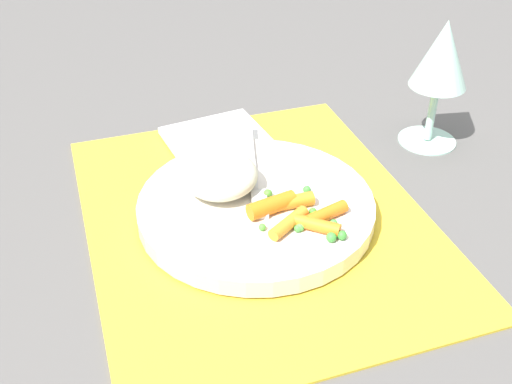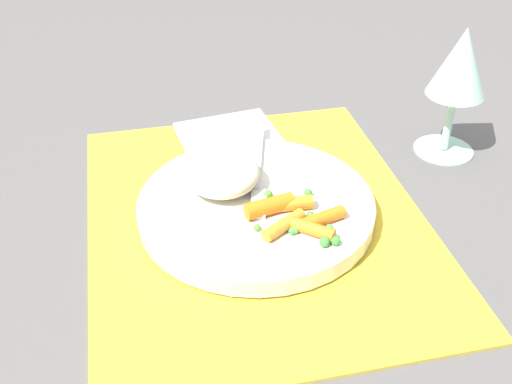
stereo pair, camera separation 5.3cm
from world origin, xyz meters
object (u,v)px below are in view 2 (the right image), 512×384
object	(u,v)px
napkin	(226,135)
carrot_portion	(292,214)
fork	(258,175)
plate	(256,207)
wine_glass	(460,68)
rice_mound	(222,173)

from	to	relation	value
napkin	carrot_portion	bearing A→B (deg)	8.22
carrot_portion	fork	size ratio (longest dim) A/B	0.52
plate	fork	distance (m)	0.04
plate	wine_glass	size ratio (longest dim) A/B	1.56
plate	napkin	distance (m)	0.16
wine_glass	napkin	bearing A→B (deg)	-106.90
carrot_portion	wine_glass	distance (m)	0.27
wine_glass	napkin	xyz separation A→B (m)	(-0.08, -0.26, -0.10)
rice_mound	carrot_portion	xyz separation A→B (m)	(0.07, 0.06, -0.01)
carrot_portion	fork	bearing A→B (deg)	-168.54
carrot_portion	fork	xyz separation A→B (m)	(-0.08, -0.02, -0.00)
wine_glass	napkin	distance (m)	0.29
plate	fork	xyz separation A→B (m)	(-0.04, 0.01, 0.01)
carrot_portion	napkin	distance (m)	0.21
plate	carrot_portion	world-z (taller)	carrot_portion
rice_mound	carrot_portion	size ratio (longest dim) A/B	0.85
plate	napkin	xyz separation A→B (m)	(-0.16, -0.00, -0.01)
fork	plate	bearing A→B (deg)	-15.09
carrot_portion	wine_glass	bearing A→B (deg)	118.68
carrot_portion	rice_mound	bearing A→B (deg)	-141.10
plate	fork	size ratio (longest dim) A/B	1.30
fork	napkin	bearing A→B (deg)	-173.93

